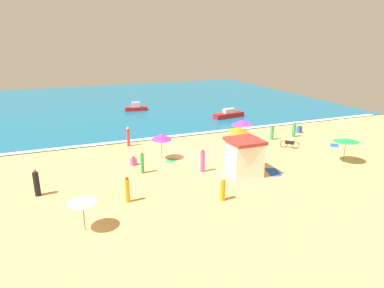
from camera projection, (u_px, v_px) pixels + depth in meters
ground_plane at (198, 155)px, 30.72m from camera, size 60.00×60.00×0.00m
ocean_water at (132, 102)px, 55.51m from camera, size 60.00×44.00×0.10m
wave_breaker_foam at (175, 136)px, 36.27m from camera, size 57.00×0.70×0.01m
lifeguard_cabana at (244, 157)px, 25.96m from camera, size 2.52×2.61×2.83m
beach_umbrella_0 at (161, 137)px, 28.89m from camera, size 1.74×1.76×2.38m
beach_umbrella_1 at (239, 130)px, 31.54m from camera, size 2.84×2.85×2.29m
beach_umbrella_2 at (346, 140)px, 28.25m from camera, size 2.37×2.38×2.21m
beach_umbrella_3 at (82, 200)px, 18.14m from camera, size 2.28×2.28×2.05m
beach_umbrella_4 at (242, 122)px, 34.85m from camera, size 2.71×2.69×2.16m
parked_bicycle at (290, 144)px, 32.48m from camera, size 1.37×1.28×0.76m
beachgoer_0 at (203, 161)px, 26.57m from camera, size 0.50×0.50×1.92m
beachgoer_1 at (128, 137)px, 32.92m from camera, size 0.29×0.29×1.92m
beachgoer_2 at (37, 184)px, 22.54m from camera, size 0.56×0.56×1.87m
beachgoer_3 at (134, 161)px, 28.16m from camera, size 0.52×0.52×0.80m
beachgoer_4 at (223, 190)px, 21.93m from camera, size 0.42×0.42×1.57m
beachgoer_5 at (142, 163)px, 26.31m from camera, size 0.41×0.41×1.83m
beachgoer_6 at (272, 133)px, 35.08m from camera, size 0.50×0.50×1.53m
beachgoer_7 at (299, 129)px, 37.72m from camera, size 0.53×0.53×0.95m
beachgoer_8 at (127, 190)px, 21.66m from camera, size 0.42×0.42×1.76m
beachgoer_9 at (294, 130)px, 35.99m from camera, size 0.52×0.52×1.73m
beach_towel_0 at (273, 172)px, 26.70m from camera, size 1.38×1.93×0.01m
beach_towel_1 at (171, 161)px, 29.20m from camera, size 1.40×1.42×0.01m
beach_towel_2 at (334, 145)px, 33.40m from camera, size 1.45×1.49×0.01m
small_boat_0 at (229, 114)px, 44.47m from camera, size 4.43×1.91×1.19m
small_boat_1 at (136, 108)px, 48.68m from camera, size 3.26×1.34×1.24m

